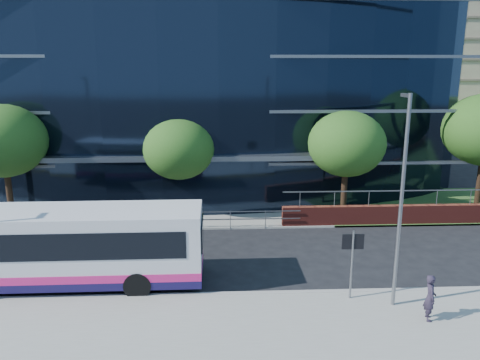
{
  "coord_description": "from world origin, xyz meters",
  "views": [
    {
      "loc": [
        -0.6,
        -18.21,
        9.05
      ],
      "look_at": [
        0.6,
        8.0,
        2.64
      ],
      "focal_mm": 35.0,
      "sensor_mm": 36.0,
      "label": 1
    }
  ],
  "objects_px": {
    "tree_far_a": "(3,141)",
    "tree_far_c": "(347,144)",
    "streetlight_east": "(401,197)",
    "pedestrian": "(430,298)",
    "city_bus": "(58,247)",
    "street_sign": "(352,250)",
    "tree_far_b": "(179,149)",
    "tree_dist_e": "(414,103)"
  },
  "relations": [
    {
      "from": "tree_far_c",
      "to": "tree_dist_e",
      "type": "height_order",
      "value": "same"
    },
    {
      "from": "tree_far_a",
      "to": "tree_far_b",
      "type": "height_order",
      "value": "tree_far_a"
    },
    {
      "from": "streetlight_east",
      "to": "city_bus",
      "type": "relative_size",
      "value": 0.65
    },
    {
      "from": "city_bus",
      "to": "pedestrian",
      "type": "distance_m",
      "value": 14.7
    },
    {
      "from": "street_sign",
      "to": "tree_dist_e",
      "type": "height_order",
      "value": "tree_dist_e"
    },
    {
      "from": "tree_dist_e",
      "to": "streetlight_east",
      "type": "bearing_deg",
      "value": -113.11
    },
    {
      "from": "street_sign",
      "to": "pedestrian",
      "type": "distance_m",
      "value": 3.16
    },
    {
      "from": "street_sign",
      "to": "streetlight_east",
      "type": "distance_m",
      "value": 2.8
    },
    {
      "from": "tree_far_c",
      "to": "pedestrian",
      "type": "relative_size",
      "value": 3.81
    },
    {
      "from": "tree_far_a",
      "to": "pedestrian",
      "type": "bearing_deg",
      "value": -31.77
    },
    {
      "from": "city_bus",
      "to": "pedestrian",
      "type": "bearing_deg",
      "value": -14.59
    },
    {
      "from": "streetlight_east",
      "to": "pedestrian",
      "type": "relative_size",
      "value": 4.67
    },
    {
      "from": "street_sign",
      "to": "tree_far_c",
      "type": "xyz_separation_m",
      "value": [
        2.5,
        10.59,
        2.39
      ]
    },
    {
      "from": "streetlight_east",
      "to": "city_bus",
      "type": "height_order",
      "value": "streetlight_east"
    },
    {
      "from": "tree_far_a",
      "to": "tree_far_b",
      "type": "xyz_separation_m",
      "value": [
        10.0,
        0.5,
        -0.65
      ]
    },
    {
      "from": "street_sign",
      "to": "tree_far_c",
      "type": "distance_m",
      "value": 11.14
    },
    {
      "from": "tree_far_c",
      "to": "streetlight_east",
      "type": "height_order",
      "value": "streetlight_east"
    },
    {
      "from": "city_bus",
      "to": "street_sign",
      "type": "bearing_deg",
      "value": -9.38
    },
    {
      "from": "street_sign",
      "to": "tree_far_a",
      "type": "distance_m",
      "value": 20.63
    },
    {
      "from": "street_sign",
      "to": "streetlight_east",
      "type": "xyz_separation_m",
      "value": [
        1.5,
        -0.59,
        2.29
      ]
    },
    {
      "from": "tree_dist_e",
      "to": "streetlight_east",
      "type": "height_order",
      "value": "streetlight_east"
    },
    {
      "from": "city_bus",
      "to": "tree_dist_e",
      "type": "bearing_deg",
      "value": 51.36
    },
    {
      "from": "tree_far_a",
      "to": "tree_far_c",
      "type": "bearing_deg",
      "value": 0.0
    },
    {
      "from": "streetlight_east",
      "to": "tree_far_c",
      "type": "bearing_deg",
      "value": 84.89
    },
    {
      "from": "city_bus",
      "to": "pedestrian",
      "type": "relative_size",
      "value": 7.18
    },
    {
      "from": "street_sign",
      "to": "city_bus",
      "type": "relative_size",
      "value": 0.23
    },
    {
      "from": "streetlight_east",
      "to": "tree_far_b",
      "type": "bearing_deg",
      "value": 127.63
    },
    {
      "from": "street_sign",
      "to": "tree_far_a",
      "type": "relative_size",
      "value": 0.4
    },
    {
      "from": "pedestrian",
      "to": "tree_far_c",
      "type": "bearing_deg",
      "value": 10.09
    },
    {
      "from": "tree_far_b",
      "to": "city_bus",
      "type": "height_order",
      "value": "tree_far_b"
    },
    {
      "from": "city_bus",
      "to": "tree_far_a",
      "type": "bearing_deg",
      "value": 122.65
    },
    {
      "from": "tree_far_a",
      "to": "pedestrian",
      "type": "relative_size",
      "value": 4.08
    },
    {
      "from": "pedestrian",
      "to": "tree_far_b",
      "type": "bearing_deg",
      "value": 48.27
    },
    {
      "from": "tree_far_b",
      "to": "streetlight_east",
      "type": "relative_size",
      "value": 0.76
    },
    {
      "from": "street_sign",
      "to": "tree_far_b",
      "type": "relative_size",
      "value": 0.46
    },
    {
      "from": "pedestrian",
      "to": "tree_dist_e",
      "type": "bearing_deg",
      "value": -10.94
    },
    {
      "from": "tree_dist_e",
      "to": "tree_far_a",
      "type": "bearing_deg",
      "value": -140.04
    },
    {
      "from": "street_sign",
      "to": "tree_far_b",
      "type": "distance_m",
      "value": 13.54
    },
    {
      "from": "street_sign",
      "to": "tree_far_b",
      "type": "bearing_deg",
      "value": 124.08
    },
    {
      "from": "tree_far_b",
      "to": "tree_dist_e",
      "type": "height_order",
      "value": "tree_dist_e"
    },
    {
      "from": "tree_far_a",
      "to": "pedestrian",
      "type": "height_order",
      "value": "tree_far_a"
    },
    {
      "from": "street_sign",
      "to": "tree_far_a",
      "type": "height_order",
      "value": "tree_far_a"
    }
  ]
}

